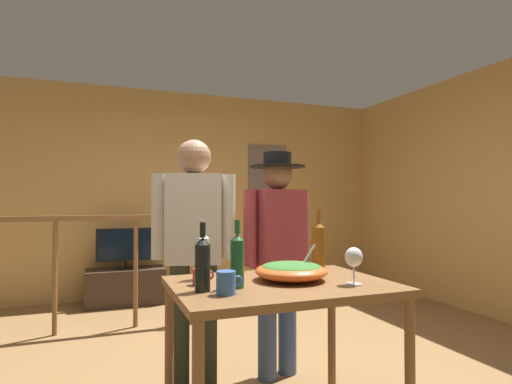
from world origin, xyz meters
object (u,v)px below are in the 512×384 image
(framed_picture, at_px, (267,170))
(wine_bottle_dark, at_px, (203,263))
(tv_console, at_px, (126,286))
(wine_bottle_amber, at_px, (318,244))
(wine_glass, at_px, (354,258))
(mug_blue, at_px, (226,283))
(mug_red, at_px, (201,277))
(person_standing_right, at_px, (277,244))
(person_standing_left, at_px, (194,242))
(stair_railing, at_px, (114,254))
(wine_bottle_clear, at_px, (203,254))
(serving_table, at_px, (281,300))
(salad_bowl, at_px, (291,270))
(wine_bottle_green, at_px, (237,260))
(flat_screen_tv, at_px, (126,245))

(framed_picture, relative_size, wine_bottle_dark, 2.19)
(tv_console, bearing_deg, wine_bottle_amber, -71.30)
(wine_glass, bearing_deg, mug_blue, 178.41)
(mug_red, relative_size, person_standing_right, 0.07)
(person_standing_left, distance_m, person_standing_right, 0.60)
(mug_blue, distance_m, person_standing_left, 0.90)
(framed_picture, height_order, person_standing_left, framed_picture)
(stair_railing, height_order, person_standing_left, person_standing_left)
(stair_railing, height_order, wine_bottle_clear, stair_railing)
(wine_bottle_amber, xyz_separation_m, mug_red, (-0.80, -0.23, -0.11))
(person_standing_right, bearing_deg, wine_glass, 76.60)
(serving_table, distance_m, salad_bowl, 0.17)
(wine_bottle_amber, distance_m, wine_bottle_clear, 0.76)
(wine_bottle_clear, bearing_deg, wine_bottle_dark, -103.37)
(wine_glass, height_order, wine_bottle_clear, wine_bottle_clear)
(wine_bottle_green, xyz_separation_m, mug_red, (-0.15, 0.14, -0.10))
(wine_bottle_green, distance_m, wine_bottle_dark, 0.18)
(wine_bottle_clear, bearing_deg, stair_railing, 100.84)
(serving_table, xyz_separation_m, salad_bowl, (0.07, 0.03, 0.15))
(mug_blue, bearing_deg, stair_railing, 99.46)
(person_standing_right, bearing_deg, person_standing_left, -14.59)
(flat_screen_tv, relative_size, serving_table, 0.60)
(wine_bottle_clear, height_order, mug_blue, wine_bottle_clear)
(wine_bottle_clear, bearing_deg, framed_picture, 62.30)
(wine_bottle_amber, bearing_deg, person_standing_left, 149.12)
(person_standing_right, bearing_deg, tv_console, -84.96)
(flat_screen_tv, bearing_deg, wine_bottle_clear, -85.60)
(wine_bottle_green, distance_m, person_standing_right, 0.95)
(wine_glass, distance_m, mug_blue, 0.67)
(mug_blue, distance_m, mug_red, 0.26)
(wine_bottle_amber, height_order, wine_bottle_dark, wine_bottle_amber)
(wine_bottle_amber, height_order, wine_bottle_clear, wine_bottle_amber)
(stair_railing, bearing_deg, tv_console, 80.46)
(mug_red, bearing_deg, framed_picture, 62.70)
(salad_bowl, distance_m, wine_bottle_amber, 0.44)
(framed_picture, xyz_separation_m, mug_red, (-1.76, -3.41, -0.81))
(stair_railing, bearing_deg, person_standing_left, -73.69)
(serving_table, height_order, wine_bottle_clear, wine_bottle_clear)
(framed_picture, distance_m, stair_railing, 2.62)
(framed_picture, relative_size, person_standing_right, 0.45)
(wine_bottle_amber, height_order, mug_red, wine_bottle_amber)
(framed_picture, relative_size, wine_glass, 3.75)
(tv_console, relative_size, mug_blue, 7.26)
(serving_table, distance_m, person_standing_left, 0.82)
(salad_bowl, bearing_deg, wine_bottle_clear, 155.38)
(salad_bowl, relative_size, wine_bottle_clear, 1.20)
(wine_bottle_amber, height_order, person_standing_left, person_standing_left)
(mug_red, bearing_deg, mug_blue, -76.77)
(mug_blue, bearing_deg, person_standing_left, 87.25)
(framed_picture, bearing_deg, salad_bowl, -110.34)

